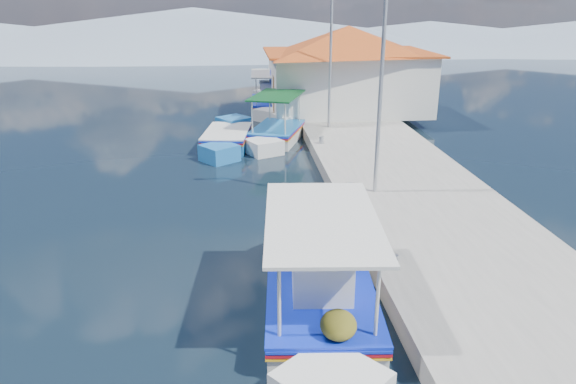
{
  "coord_description": "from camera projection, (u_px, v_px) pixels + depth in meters",
  "views": [
    {
      "loc": [
        0.45,
        -13.53,
        6.22
      ],
      "look_at": [
        1.68,
        -0.02,
        1.3
      ],
      "focal_mm": 33.4,
      "sensor_mm": 36.0,
      "label": 1
    }
  ],
  "objects": [
    {
      "name": "ground",
      "position": [
        227.0,
        238.0,
        14.75
      ],
      "size": [
        160.0,
        160.0,
        0.0
      ],
      "primitive_type": "plane",
      "color": "black",
      "rests_on": "ground"
    },
    {
      "name": "quay",
      "position": [
        382.0,
        162.0,
        20.78
      ],
      "size": [
        5.0,
        44.0,
        0.5
      ],
      "primitive_type": "cube",
      "color": "#99968F",
      "rests_on": "ground"
    },
    {
      "name": "bollards",
      "position": [
        332.0,
        158.0,
        19.77
      ],
      "size": [
        0.2,
        17.2,
        0.3
      ],
      "color": "#A5A8AD",
      "rests_on": "quay"
    },
    {
      "name": "main_caique",
      "position": [
        319.0,
        294.0,
        11.06
      ],
      "size": [
        2.51,
        7.43,
        2.45
      ],
      "rotation": [
        0.0,
        0.0,
        0.08
      ],
      "color": "silver",
      "rests_on": "ground"
    },
    {
      "name": "caique_green_canopy",
      "position": [
        276.0,
        133.0,
        24.71
      ],
      "size": [
        3.19,
        6.02,
        2.38
      ],
      "rotation": [
        0.0,
        0.0,
        0.33
      ],
      "color": "silver",
      "rests_on": "ground"
    },
    {
      "name": "caique_blue_hull",
      "position": [
        227.0,
        140.0,
        23.77
      ],
      "size": [
        2.35,
        6.19,
        1.11
      ],
      "rotation": [
        0.0,
        0.0,
        0.13
      ],
      "color": "#1B62A6",
      "rests_on": "ground"
    },
    {
      "name": "caique_far",
      "position": [
        270.0,
        104.0,
        31.11
      ],
      "size": [
        2.22,
        7.03,
        2.46
      ],
      "rotation": [
        0.0,
        0.0,
        0.03
      ],
      "color": "silver",
      "rests_on": "ground"
    },
    {
      "name": "harbor_building",
      "position": [
        347.0,
        67.0,
        28.37
      ],
      "size": [
        10.49,
        10.49,
        4.4
      ],
      "color": "silver",
      "rests_on": "quay"
    },
    {
      "name": "lamp_post_near",
      "position": [
        378.0,
        84.0,
        15.69
      ],
      "size": [
        1.21,
        0.14,
        6.0
      ],
      "color": "#A5A8AD",
      "rests_on": "quay"
    },
    {
      "name": "lamp_post_far",
      "position": [
        329.0,
        54.0,
        24.12
      ],
      "size": [
        1.21,
        0.14,
        6.0
      ],
      "color": "#A5A8AD",
      "rests_on": "quay"
    },
    {
      "name": "mountain_ridge",
      "position": [
        286.0,
        34.0,
        67.04
      ],
      "size": [
        171.4,
        96.0,
        5.5
      ],
      "color": "gray",
      "rests_on": "ground"
    }
  ]
}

